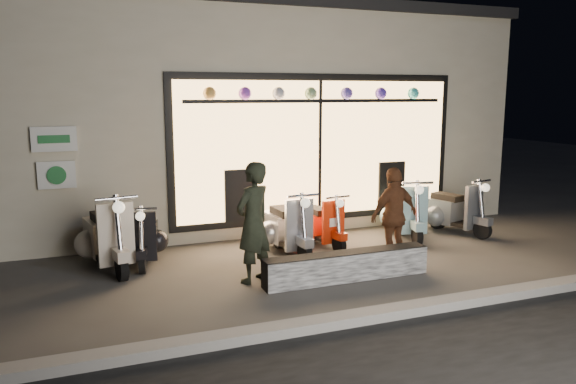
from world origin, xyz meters
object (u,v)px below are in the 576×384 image
Objects in this scene: graffiti_barrier at (347,266)px; scooter_silver at (285,227)px; man at (253,223)px; woman at (394,215)px; scooter_red at (318,224)px.

scooter_silver is at bearing 99.33° from graffiti_barrier.
man is 1.13× the size of woman.
woman is at bearing 150.51° from man.
man reaches higher than woman.
man is at bearing 160.47° from graffiti_barrier.
scooter_red is at bearing 77.79° from graffiti_barrier.
woman is at bearing 25.34° from graffiti_barrier.
graffiti_barrier is 1.90m from scooter_red.
scooter_red is 1.54m from woman.
scooter_silver is at bearing -158.10° from man.
graffiti_barrier is 1.26m from woman.
scooter_red is 0.76× the size of man.
graffiti_barrier is 1.90× the size of scooter_red.
woman reaches higher than graffiti_barrier.
scooter_silver is at bearing -171.43° from scooter_red.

